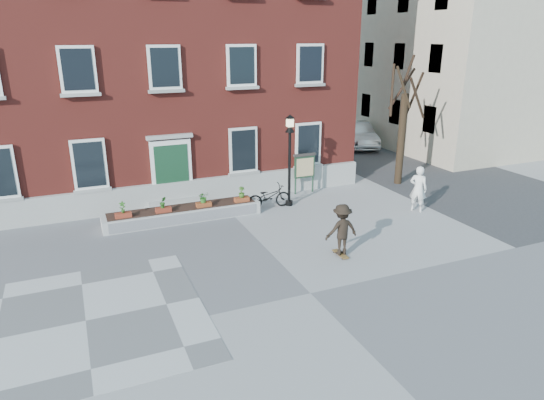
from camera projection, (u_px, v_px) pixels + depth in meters
name	position (u px, v px, depth m)	size (l,w,h in m)	color
ground	(310.00, 293.00, 13.84)	(100.00, 100.00, 0.00)	gray
checker_patch	(86.00, 321.00, 12.50)	(6.00, 6.00, 0.01)	#5D5E60
bicycle	(269.00, 197.00, 20.53)	(0.68, 1.94, 1.02)	black
parked_car	(357.00, 134.00, 31.93)	(1.68, 4.81, 1.58)	silver
bystander	(418.00, 189.00, 20.02)	(0.71, 0.47, 1.94)	white
brick_building	(143.00, 50.00, 23.25)	(18.40, 10.85, 12.60)	maroon
planter_assembly	(183.00, 213.00, 19.26)	(6.20, 1.12, 1.15)	beige
bare_tree	(402.00, 128.00, 23.25)	(1.83, 1.83, 6.16)	#312315
side_street	(408.00, 35.00, 35.47)	(15.20, 36.00, 14.50)	#3C3C3F
lamp_post	(290.00, 148.00, 20.22)	(0.40, 0.40, 3.93)	black
notice_board	(305.00, 167.00, 22.26)	(1.10, 0.16, 1.87)	#1A3524
skateboarder	(342.00, 230.00, 15.91)	(1.15, 0.78, 1.81)	brown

